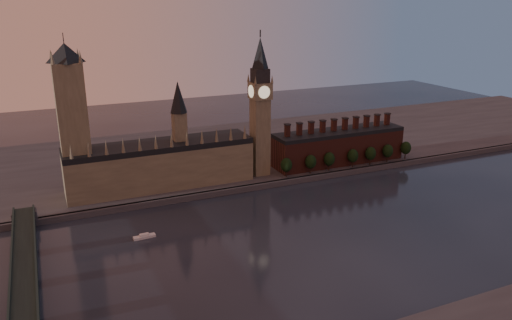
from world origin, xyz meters
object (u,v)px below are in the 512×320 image
Objects in this scene: big_ben at (260,106)px; westminster_bridge at (24,295)px; river_boat at (144,236)px; victoria_tower at (72,118)px.

big_ben reaches higher than westminster_bridge.
big_ben reaches higher than river_boat.
victoria_tower is 0.54× the size of westminster_bridge.
big_ben is 133.23m from river_boat.
big_ben is (130.00, -5.00, -2.26)m from victoria_tower.
westminster_bridge is 79.34m from river_boat.
river_boat is at bearing 37.62° from westminster_bridge.
westminster_bridge reaches higher than river_boat.
westminster_bridge is at bearing -106.56° from victoria_tower.
victoria_tower reaches higher than river_boat.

